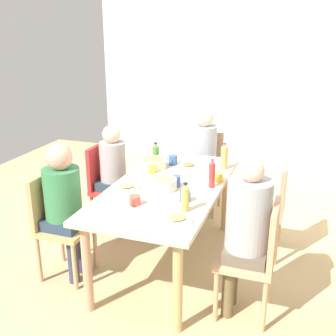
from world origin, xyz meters
TOP-DOWN VIEW (x-y plane):
  - ground_plane at (0.00, 0.00)m, footprint 6.78×6.78m
  - wall_left at (-2.88, 0.00)m, footprint 0.12×4.04m
  - dining_table at (0.00, 0.00)m, footprint 1.82×0.90m
  - chair_0 at (-1.29, 0.00)m, footprint 0.40×0.40m
  - person_0 at (-1.20, 0.00)m, footprint 0.30×0.30m
  - chair_1 at (0.45, 0.83)m, footprint 0.40×0.40m
  - person_1 at (0.45, 0.74)m, footprint 0.31×0.31m
  - chair_2 at (-0.45, -0.83)m, footprint 0.40×0.40m
  - person_2 at (-0.45, -0.73)m, footprint 0.30×0.30m
  - chair_3 at (0.45, -0.83)m, footprint 0.40×0.40m
  - person_3 at (0.45, -0.74)m, footprint 0.30×0.30m
  - chair_4 at (-0.45, 0.83)m, footprint 0.40×0.40m
  - plate_0 at (0.19, -0.30)m, footprint 0.22×0.22m
  - plate_1 at (-0.19, -0.01)m, footprint 0.22×0.22m
  - plate_2 at (0.62, 0.28)m, footprint 0.23×0.23m
  - plate_3 at (-0.50, 0.03)m, footprint 0.21×0.21m
  - bowl_0 at (0.12, -0.00)m, footprint 0.22×0.22m
  - bowl_1 at (-0.37, -0.29)m, footprint 0.27×0.27m
  - cup_0 at (0.01, 0.08)m, footprint 0.11×0.08m
  - cup_1 at (-0.23, -0.24)m, footprint 0.11×0.07m
  - cup_2 at (0.48, -0.10)m, footprint 0.12×0.08m
  - cup_3 at (0.29, 0.24)m, footprint 0.12×0.08m
  - cup_4 at (-0.51, -0.13)m, footprint 0.12×0.08m
  - cup_5 at (-0.22, 0.39)m, footprint 0.13×0.09m
  - bottle_0 at (-0.56, 0.37)m, footprint 0.07×0.07m
  - bottle_1 at (-0.55, -0.32)m, footprint 0.07×0.07m
  - bottle_2 at (0.45, 0.29)m, footprint 0.06×0.06m
  - bottle_3 at (-0.07, 0.36)m, footprint 0.05×0.05m

SIDE VIEW (x-z plane):
  - ground_plane at x=0.00m, z-range 0.00..0.00m
  - chair_0 at x=-1.29m, z-range 0.06..0.96m
  - chair_1 at x=0.45m, z-range 0.06..0.96m
  - chair_2 at x=-0.45m, z-range 0.06..0.96m
  - chair_3 at x=0.45m, z-range 0.06..0.96m
  - chair_4 at x=-0.45m, z-range 0.06..0.96m
  - person_2 at x=-0.45m, z-range 0.10..1.22m
  - dining_table at x=0.00m, z-range 0.29..1.06m
  - person_3 at x=0.45m, z-range 0.12..1.30m
  - person_0 at x=-1.20m, z-range 0.12..1.32m
  - person_1 at x=0.45m, z-range 0.12..1.34m
  - plate_0 at x=0.19m, z-range 0.76..0.80m
  - plate_3 at x=-0.50m, z-range 0.76..0.80m
  - plate_1 at x=-0.19m, z-range 0.76..0.80m
  - plate_2 at x=0.62m, z-range 0.76..0.80m
  - cup_2 at x=0.48m, z-range 0.76..0.84m
  - cup_5 at x=-0.22m, z-range 0.76..0.84m
  - cup_3 at x=0.29m, z-range 0.76..0.84m
  - cup_1 at x=-0.23m, z-range 0.76..0.84m
  - cup_0 at x=0.01m, z-range 0.76..0.86m
  - cup_4 at x=-0.51m, z-range 0.76..0.86m
  - bowl_1 at x=-0.37m, z-range 0.76..0.87m
  - bowl_0 at x=0.12m, z-range 0.76..0.88m
  - bottle_1 at x=-0.55m, z-range 0.76..0.96m
  - bottle_2 at x=0.45m, z-range 0.76..0.98m
  - bottle_3 at x=-0.07m, z-range 0.76..1.01m
  - bottle_0 at x=-0.56m, z-range 0.76..1.01m
  - wall_left at x=-2.88m, z-range 0.00..2.60m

